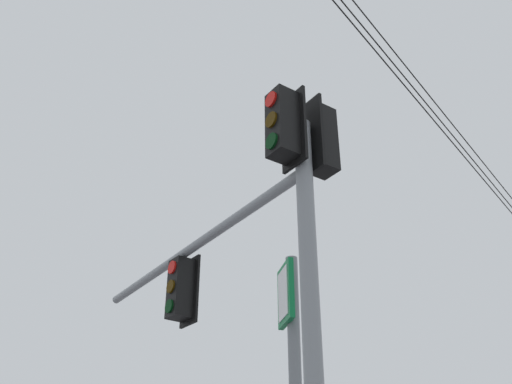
% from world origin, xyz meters
% --- Properties ---
extents(signal_mast_assembly, '(0.96, 5.75, 6.35)m').
position_xyz_m(signal_mast_assembly, '(0.22, -0.78, 4.53)').
color(signal_mast_assembly, gray).
rests_on(signal_mast_assembly, ground).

